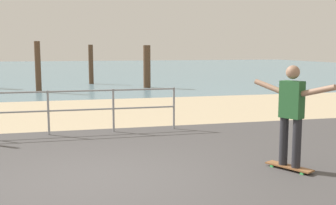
% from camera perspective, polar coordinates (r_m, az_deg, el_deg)
% --- Properties ---
extents(ground_plane, '(24.00, 10.00, 0.04)m').
position_cam_1_polar(ground_plane, '(5.51, -7.76, -13.89)').
color(ground_plane, '#474444').
rests_on(ground_plane, ground).
extents(beach_strip, '(24.00, 6.00, 0.04)m').
position_cam_1_polar(beach_strip, '(13.26, -11.63, -1.31)').
color(beach_strip, tan).
rests_on(beach_strip, ground).
extents(sea_surface, '(72.00, 50.00, 0.04)m').
position_cam_1_polar(sea_surface, '(41.15, -13.38, 4.54)').
color(sea_surface, slate).
rests_on(sea_surface, ground).
extents(skateboard, '(0.55, 0.80, 0.08)m').
position_cam_1_polar(skateboard, '(7.13, 16.42, -8.54)').
color(skateboard, brown).
rests_on(skateboard, ground).
extents(skateboarder, '(0.75, 1.32, 1.65)m').
position_cam_1_polar(skateboarder, '(6.93, 16.71, -0.97)').
color(skateboarder, '#26262B').
rests_on(skateboarder, skateboard).
extents(groyne_post_1, '(0.26, 0.26, 2.32)m').
position_cam_1_polar(groyne_post_1, '(19.51, -17.56, 4.70)').
color(groyne_post_1, '#513826').
rests_on(groyne_post_1, ground).
extents(groyne_post_2, '(0.26, 0.26, 2.20)m').
position_cam_1_polar(groyne_post_2, '(23.42, -10.62, 5.19)').
color(groyne_post_2, '#513826').
rests_on(groyne_post_2, ground).
extents(groyne_post_3, '(0.36, 0.36, 2.15)m').
position_cam_1_polar(groyne_post_3, '(20.85, -2.94, 4.97)').
color(groyne_post_3, '#513826').
rests_on(groyne_post_3, ground).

